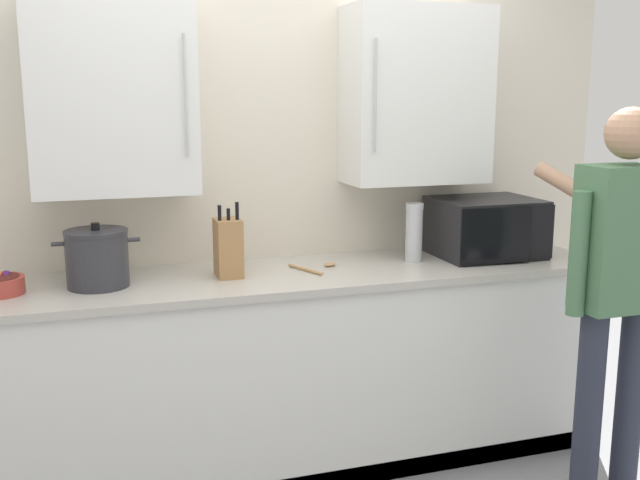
% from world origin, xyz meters
% --- Properties ---
extents(back_wall_tiled, '(3.65, 0.44, 2.81)m').
position_xyz_m(back_wall_tiled, '(0.00, 1.19, 1.49)').
color(back_wall_tiled, beige).
rests_on(back_wall_tiled, ground_plane).
extents(counter_unit, '(3.07, 0.67, 0.93)m').
position_xyz_m(counter_unit, '(0.00, 0.87, 0.46)').
color(counter_unit, white).
rests_on(counter_unit, ground_plane).
extents(microwave_oven, '(0.50, 0.44, 0.29)m').
position_xyz_m(microwave_oven, '(1.03, 0.91, 1.07)').
color(microwave_oven, black).
rests_on(microwave_oven, counter_unit).
extents(knife_block, '(0.11, 0.15, 0.33)m').
position_xyz_m(knife_block, '(-0.26, 0.88, 1.06)').
color(knife_block, '#A37547').
rests_on(knife_block, counter_unit).
extents(wooden_spoon, '(0.23, 0.22, 0.02)m').
position_xyz_m(wooden_spoon, '(0.16, 0.89, 0.94)').
color(wooden_spoon, tan).
rests_on(wooden_spoon, counter_unit).
extents(thermos_flask, '(0.09, 0.09, 0.28)m').
position_xyz_m(thermos_flask, '(0.65, 0.90, 1.07)').
color(thermos_flask, '#B7BABF').
rests_on(thermos_flask, counter_unit).
extents(stock_pot, '(0.36, 0.26, 0.27)m').
position_xyz_m(stock_pot, '(-0.81, 0.87, 1.05)').
color(stock_pot, '#2D2D33').
rests_on(stock_pot, counter_unit).
extents(person_figure, '(0.44, 0.63, 1.68)m').
position_xyz_m(person_figure, '(1.14, 0.06, 1.01)').
color(person_figure, '#282D3D').
rests_on(person_figure, ground_plane).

